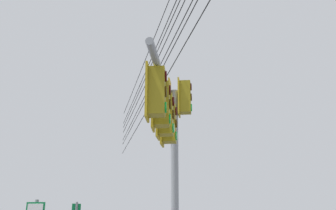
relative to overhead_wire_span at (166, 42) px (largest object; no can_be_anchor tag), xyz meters
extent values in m
cylinder|color=gray|center=(-0.36, 1.02, -4.96)|extent=(0.20, 0.20, 5.86)
cylinder|color=gray|center=(-0.40, 3.25, -2.78)|extent=(0.21, 4.47, 0.14)
cube|color=olive|center=(-0.66, 1.01, -2.23)|extent=(0.30, 0.30, 0.90)
cube|color=#B29319|center=(-0.49, 1.01, -2.23)|extent=(0.05, 0.44, 1.04)
cylinder|color=#360503|center=(-0.83, 1.01, -1.93)|extent=(0.03, 0.20, 0.20)
cylinder|color=#3C2703|center=(-0.83, 1.01, -2.23)|extent=(0.03, 0.20, 0.20)
cylinder|color=green|center=(-0.83, 1.01, -2.53)|extent=(0.03, 0.20, 0.20)
cube|color=olive|center=(-0.06, 1.02, -2.23)|extent=(0.30, 0.30, 0.90)
cube|color=#B29319|center=(-0.23, 1.02, -2.23)|extent=(0.05, 0.44, 1.04)
cylinder|color=#360503|center=(0.10, 1.02, -1.93)|extent=(0.03, 0.20, 0.20)
cylinder|color=#3C2703|center=(0.10, 1.02, -2.23)|extent=(0.03, 0.20, 0.20)
cylinder|color=green|center=(0.10, 1.02, -2.53)|extent=(0.03, 0.20, 0.20)
cube|color=olive|center=(-0.38, 2.35, -3.33)|extent=(0.30, 0.30, 0.90)
cube|color=#B29319|center=(-0.21, 2.35, -3.33)|extent=(0.04, 0.44, 1.04)
cylinder|color=#360503|center=(-0.55, 2.35, -3.03)|extent=(0.03, 0.20, 0.20)
cylinder|color=#3C2703|center=(-0.55, 2.35, -3.33)|extent=(0.03, 0.20, 0.20)
cylinder|color=green|center=(-0.55, 2.35, -3.63)|extent=(0.03, 0.20, 0.20)
cube|color=olive|center=(-0.40, 3.08, -3.33)|extent=(0.30, 0.30, 0.90)
cube|color=#B29319|center=(-0.23, 3.08, -3.33)|extent=(0.04, 0.44, 1.04)
cylinder|color=#360503|center=(-0.56, 3.08, -3.03)|extent=(0.03, 0.20, 0.20)
cylinder|color=#3C2703|center=(-0.56, 3.08, -3.33)|extent=(0.03, 0.20, 0.20)
cylinder|color=green|center=(-0.56, 3.08, -3.63)|extent=(0.03, 0.20, 0.20)
cube|color=olive|center=(-0.41, 3.82, -3.33)|extent=(0.32, 0.32, 0.90)
cube|color=#B29319|center=(-0.24, 3.83, -3.33)|extent=(0.07, 0.44, 1.04)
cylinder|color=#360503|center=(-0.57, 3.81, -3.03)|extent=(0.04, 0.20, 0.20)
cylinder|color=#3C2703|center=(-0.57, 3.81, -3.33)|extent=(0.04, 0.20, 0.20)
cylinder|color=green|center=(-0.57, 3.81, -3.63)|extent=(0.04, 0.20, 0.20)
cube|color=olive|center=(-0.42, 4.55, -3.33)|extent=(0.32, 0.32, 0.90)
cube|color=#B29319|center=(-0.25, 4.56, -3.33)|extent=(0.07, 0.44, 1.04)
cylinder|color=#360503|center=(-0.58, 4.54, -3.03)|extent=(0.04, 0.20, 0.20)
cylinder|color=#3C2703|center=(-0.58, 4.54, -3.33)|extent=(0.04, 0.20, 0.20)
cylinder|color=green|center=(-0.58, 4.54, -3.63)|extent=(0.04, 0.20, 0.20)
cube|color=#0C7238|center=(2.94, -1.03, -5.08)|extent=(0.25, 0.17, 0.36)
cube|color=white|center=(2.95, -1.05, -5.08)|extent=(0.19, 0.12, 0.30)
cylinder|color=black|center=(0.00, 0.00, -1.20)|extent=(8.03, 22.38, 0.25)
cylinder|color=black|center=(0.00, 0.00, -0.66)|extent=(8.03, 22.38, 0.25)
cylinder|color=black|center=(0.00, 0.00, -0.41)|extent=(8.03, 22.38, 0.25)
cylinder|color=black|center=(0.00, 0.00, 0.04)|extent=(8.03, 22.38, 0.25)
cylinder|color=black|center=(0.00, 0.00, 0.36)|extent=(8.03, 22.38, 0.25)
cylinder|color=black|center=(0.00, 0.00, 0.62)|extent=(8.03, 22.38, 0.25)
cylinder|color=black|center=(0.00, 0.00, 1.24)|extent=(8.03, 22.38, 0.25)
camera|label=1|loc=(-1.44, 11.19, -5.77)|focal=42.18mm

